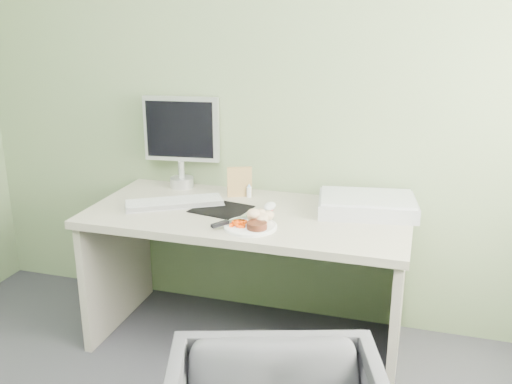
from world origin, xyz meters
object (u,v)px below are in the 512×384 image
(scanner, at_px, (367,206))
(monitor, at_px, (181,137))
(desk, at_px, (248,246))
(plate, at_px, (250,226))

(scanner, relative_size, monitor, 0.93)
(desk, distance_m, plate, 0.29)
(plate, height_order, monitor, monitor)
(desk, distance_m, monitor, 0.74)
(plate, distance_m, scanner, 0.61)
(scanner, height_order, monitor, monitor)
(monitor, bearing_deg, plate, -49.59)
(desk, xyz_separation_m, plate, (0.08, -0.20, 0.19))
(scanner, bearing_deg, desk, -172.91)
(desk, distance_m, scanner, 0.63)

